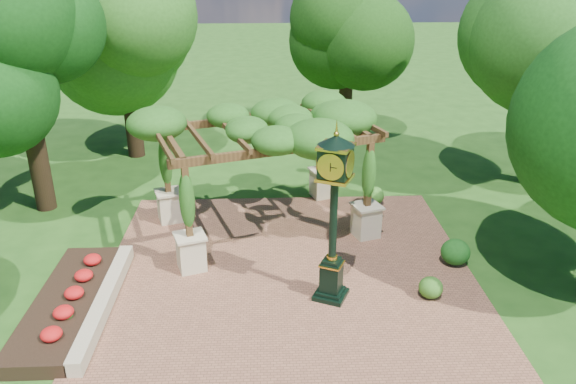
{
  "coord_description": "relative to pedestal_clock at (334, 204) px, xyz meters",
  "views": [
    {
      "loc": [
        -0.58,
        -11.27,
        8.13
      ],
      "look_at": [
        0.0,
        2.5,
        2.2
      ],
      "focal_mm": 35.0,
      "sensor_mm": 36.0,
      "label": 1
    }
  ],
  "objects": [
    {
      "name": "sundial",
      "position": [
        0.51,
        8.62,
        -2.24
      ],
      "size": [
        0.54,
        0.54,
        0.88
      ],
      "rotation": [
        0.0,
        0.0,
        -0.12
      ],
      "color": "gray",
      "rests_on": "ground"
    },
    {
      "name": "tree_west_far",
      "position": [
        -7.16,
        11.16,
        2.58
      ],
      "size": [
        4.92,
        4.92,
        7.56
      ],
      "color": "black",
      "rests_on": "ground"
    },
    {
      "name": "pergola",
      "position": [
        -1.64,
        3.96,
        0.62
      ],
      "size": [
        7.2,
        5.72,
        3.95
      ],
      "rotation": [
        0.0,
        0.0,
        0.33
      ],
      "color": "beige",
      "rests_on": "brick_plaza"
    },
    {
      "name": "tree_east_far",
      "position": [
        8.51,
        7.44,
        3.69
      ],
      "size": [
        4.89,
        4.89,
        9.18
      ],
      "color": "black",
      "rests_on": "ground"
    },
    {
      "name": "brick_plaza",
      "position": [
        -1.01,
        0.26,
        -2.6
      ],
      "size": [
        10.0,
        12.0,
        0.04
      ],
      "primitive_type": "cube",
      "color": "brown",
      "rests_on": "ground"
    },
    {
      "name": "flower_bed",
      "position": [
        -6.51,
        -0.24,
        -2.44
      ],
      "size": [
        1.5,
        5.0,
        0.36
      ],
      "primitive_type": "cube",
      "color": "red",
      "rests_on": "ground"
    },
    {
      "name": "border_wall",
      "position": [
        -5.61,
        -0.24,
        -2.42
      ],
      "size": [
        0.35,
        5.0,
        0.4
      ],
      "primitive_type": "cube",
      "color": "#C6B793",
      "rests_on": "ground"
    },
    {
      "name": "tree_north",
      "position": [
        2.19,
        13.75,
        2.27
      ],
      "size": [
        4.29,
        4.29,
        7.12
      ],
      "color": "black",
      "rests_on": "ground"
    },
    {
      "name": "pedestal_clock",
      "position": [
        0.0,
        0.0,
        0.0
      ],
      "size": [
        1.15,
        1.15,
        4.38
      ],
      "rotation": [
        0.0,
        0.0,
        -0.44
      ],
      "color": "black",
      "rests_on": "brick_plaza"
    },
    {
      "name": "ground",
      "position": [
        -1.01,
        -0.74,
        -2.62
      ],
      "size": [
        120.0,
        120.0,
        0.0
      ],
      "primitive_type": "plane",
      "color": "#1E4714",
      "rests_on": "ground"
    },
    {
      "name": "shrub_mid",
      "position": [
        3.66,
        1.5,
        -2.22
      ],
      "size": [
        0.86,
        0.86,
        0.73
      ],
      "primitive_type": "ellipsoid",
      "rotation": [
        0.0,
        0.0,
        -0.07
      ],
      "color": "#185016",
      "rests_on": "brick_plaza"
    },
    {
      "name": "shrub_front",
      "position": [
        2.52,
        -0.12,
        -2.31
      ],
      "size": [
        0.78,
        0.78,
        0.55
      ],
      "primitive_type": "ellipsoid",
      "rotation": [
        0.0,
        0.0,
        0.35
      ],
      "color": "#2F631C",
      "rests_on": "brick_plaza"
    },
    {
      "name": "tree_west_near",
      "position": [
        -9.14,
        5.84,
        2.67
      ],
      "size": [
        4.22,
        4.22,
        7.71
      ],
      "color": "black",
      "rests_on": "ground"
    },
    {
      "name": "shrub_back",
      "position": [
        2.11,
        5.57,
        -2.26
      ],
      "size": [
        0.87,
        0.87,
        0.65
      ],
      "primitive_type": "ellipsoid",
      "rotation": [
        0.0,
        0.0,
        -0.24
      ],
      "color": "#2F641D",
      "rests_on": "brick_plaza"
    }
  ]
}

